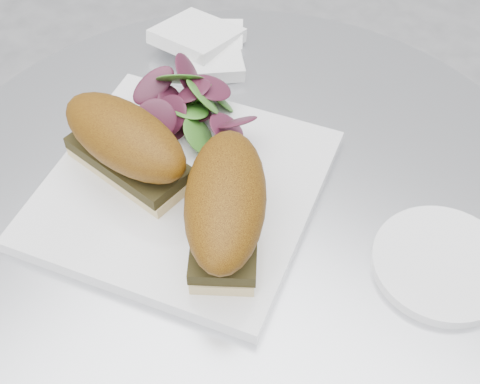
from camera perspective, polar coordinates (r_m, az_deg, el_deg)
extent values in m
cylinder|color=silver|center=(0.70, 0.01, -1.77)|extent=(0.70, 0.70, 0.02)
cylinder|color=silver|center=(1.01, 0.01, -14.71)|extent=(0.07, 0.07, 0.71)
cube|color=white|center=(0.70, -4.94, 0.30)|extent=(0.33, 0.33, 0.02)
cube|color=#CFBD81|center=(0.71, -9.38, 2.16)|extent=(0.14, 0.07, 0.01)
cube|color=black|center=(0.70, -9.52, 2.90)|extent=(0.14, 0.07, 0.01)
ellipsoid|color=#6D430A|center=(0.68, -9.85, 4.69)|extent=(0.16, 0.09, 0.06)
cube|color=#CFBD81|center=(0.65, -1.18, -3.05)|extent=(0.13, 0.15, 0.01)
cube|color=black|center=(0.64, -1.19, -2.32)|extent=(0.13, 0.15, 0.01)
ellipsoid|color=#6D430A|center=(0.62, -1.24, -0.55)|extent=(0.16, 0.18, 0.06)
cylinder|color=white|center=(0.67, 16.86, -5.88)|extent=(0.14, 0.14, 0.01)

